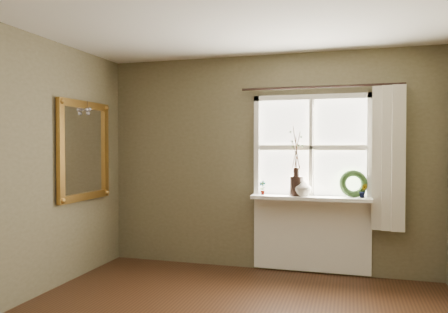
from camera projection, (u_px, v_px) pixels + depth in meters
wall_back at (266, 162)px, 5.34m from camera, size 4.00×0.10×2.60m
window_frame at (311, 148)px, 5.11m from camera, size 1.36×0.06×1.24m
window_sill at (310, 198)px, 5.02m from camera, size 1.36×0.26×0.04m
window_apron at (311, 234)px, 5.14m from camera, size 1.36×0.04×0.88m
dark_jug at (296, 186)px, 5.06m from camera, size 0.19×0.19×0.23m
cream_vase at (302, 186)px, 5.04m from camera, size 0.26×0.26×0.22m
wreath at (353, 187)px, 4.92m from camera, size 0.33×0.19×0.32m
potted_plant_left at (262, 188)px, 5.18m from camera, size 0.09×0.06×0.17m
potted_plant_right at (363, 191)px, 4.86m from camera, size 0.10×0.08×0.16m
curtain at (388, 158)px, 4.79m from camera, size 0.36×0.12×1.59m
curtain_rod at (320, 87)px, 5.01m from camera, size 1.84×0.03×0.03m
gilt_mirror at (84, 150)px, 5.04m from camera, size 0.10×0.96×1.14m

